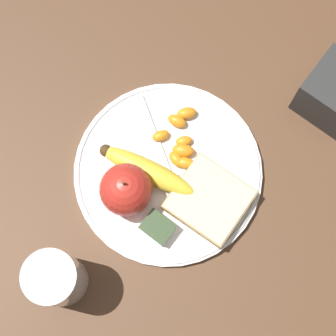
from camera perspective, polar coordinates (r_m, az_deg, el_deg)
name	(u,v)px	position (r m, az deg, el deg)	size (l,w,h in m)	color
ground_plane	(168,173)	(0.85, 0.00, -0.54)	(3.00, 3.00, 0.00)	brown
plate	(168,172)	(0.85, 0.00, -0.41)	(0.28, 0.28, 0.01)	white
juice_glass	(57,279)	(0.79, -11.21, -11.02)	(0.07, 0.07, 0.11)	silver
apple	(126,190)	(0.80, -4.31, -2.21)	(0.08, 0.08, 0.09)	red
banana	(147,171)	(0.83, -2.16, -0.28)	(0.16, 0.06, 0.03)	yellow
bread_slice	(209,201)	(0.82, 4.18, -3.34)	(0.11, 0.10, 0.02)	tan
fork	(165,164)	(0.84, -0.36, 0.37)	(0.18, 0.12, 0.00)	silver
jam_packet	(158,228)	(0.81, -1.04, -6.09)	(0.04, 0.04, 0.02)	white
orange_segment_0	(185,152)	(0.84, 1.77, 1.64)	(0.04, 0.03, 0.02)	orange
orange_segment_1	(184,141)	(0.85, 1.64, 2.76)	(0.03, 0.03, 0.01)	orange
orange_segment_2	(161,136)	(0.85, -0.75, 3.30)	(0.03, 0.03, 0.01)	orange
orange_segment_3	(185,163)	(0.84, 1.76, 0.54)	(0.03, 0.03, 0.02)	orange
orange_segment_4	(187,113)	(0.86, 1.91, 5.59)	(0.03, 0.03, 0.02)	orange
orange_segment_5	(177,121)	(0.86, 0.91, 4.80)	(0.03, 0.02, 0.02)	orange
orange_segment_6	(175,159)	(0.84, 0.76, 0.96)	(0.03, 0.02, 0.02)	orange
condiment_caddy	(335,93)	(0.89, 16.57, 7.35)	(0.09, 0.09, 0.08)	#2D2D2D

